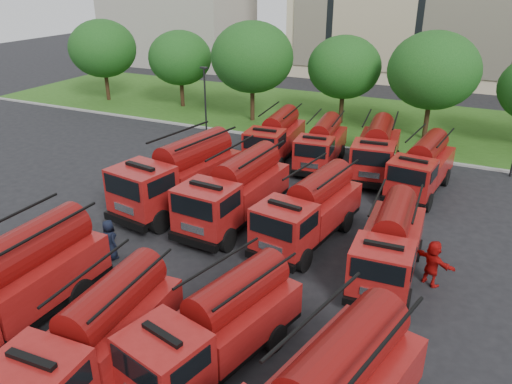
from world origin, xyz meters
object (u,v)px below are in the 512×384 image
at_px(fire_truck_8, 276,137).
at_px(firefighter_4, 112,258).
at_px(fire_truck_0, 6,286).
at_px(fire_truck_1, 95,339).
at_px(firefighter_5, 429,284).
at_px(fire_truck_10, 377,149).
at_px(fire_truck_6, 310,210).
at_px(fire_truck_7, 390,243).
at_px(fire_truck_11, 422,167).
at_px(fire_truck_2, 217,326).
at_px(fire_truck_5, 235,191).
at_px(fire_truck_4, 179,175).
at_px(fire_truck_9, 322,144).

bearing_deg(fire_truck_8, firefighter_4, -100.42).
bearing_deg(fire_truck_0, fire_truck_1, -7.33).
bearing_deg(fire_truck_0, firefighter_5, 35.63).
distance_m(fire_truck_10, firefighter_4, 17.41).
bearing_deg(fire_truck_6, fire_truck_7, -10.76).
xyz_separation_m(fire_truck_7, fire_truck_11, (-0.13, 9.55, 0.04)).
height_order(fire_truck_2, fire_truck_11, fire_truck_11).
relative_size(fire_truck_2, fire_truck_7, 1.04).
height_order(fire_truck_10, firefighter_4, fire_truck_10).
relative_size(fire_truck_1, firefighter_4, 3.69).
bearing_deg(fire_truck_1, firefighter_5, 45.90).
xyz_separation_m(fire_truck_1, fire_truck_10, (3.75, 21.08, 0.04)).
bearing_deg(fire_truck_7, fire_truck_10, 102.47).
bearing_deg(fire_truck_0, fire_truck_7, 39.46).
height_order(fire_truck_0, fire_truck_11, fire_truck_0).
xyz_separation_m(fire_truck_5, fire_truck_8, (-1.86, 9.48, -0.16)).
distance_m(fire_truck_4, fire_truck_7, 11.77).
bearing_deg(firefighter_4, fire_truck_11, -108.84).
relative_size(fire_truck_0, fire_truck_4, 0.95).
height_order(fire_truck_0, fire_truck_1, fire_truck_0).
relative_size(fire_truck_11, firefighter_5, 3.50).
bearing_deg(fire_truck_4, fire_truck_9, 71.18).
xyz_separation_m(fire_truck_0, fire_truck_7, (11.32, 9.23, -0.29)).
distance_m(fire_truck_1, fire_truck_5, 11.47).
bearing_deg(fire_truck_9, firefighter_5, -58.27).
height_order(fire_truck_1, fire_truck_8, fire_truck_1).
xyz_separation_m(fire_truck_2, fire_truck_11, (3.73, 17.17, 0.04)).
height_order(fire_truck_0, fire_truck_2, fire_truck_0).
xyz_separation_m(fire_truck_10, firefighter_5, (4.90, -11.21, -1.60)).
bearing_deg(fire_truck_4, fire_truck_5, 2.96).
distance_m(fire_truck_0, fire_truck_10, 22.07).
height_order(fire_truck_1, fire_truck_11, fire_truck_1).
bearing_deg(fire_truck_5, fire_truck_4, 177.59).
bearing_deg(fire_truck_6, fire_truck_1, -95.80).
xyz_separation_m(fire_truck_10, firefighter_4, (-8.26, -15.24, -1.60)).
distance_m(fire_truck_0, fire_truck_7, 14.61).
bearing_deg(fire_truck_6, fire_truck_11, 73.12).
bearing_deg(fire_truck_11, fire_truck_2, -95.92).
distance_m(fire_truck_6, fire_truck_8, 11.31).
height_order(fire_truck_0, fire_truck_6, fire_truck_0).
bearing_deg(firefighter_5, fire_truck_8, -11.92).
xyz_separation_m(fire_truck_0, fire_truck_5, (3.30, 10.82, -0.08)).
xyz_separation_m(fire_truck_0, fire_truck_1, (4.44, -0.59, -0.23)).
xyz_separation_m(fire_truck_8, fire_truck_11, (9.76, -1.52, -0.01)).
bearing_deg(fire_truck_11, fire_truck_7, -82.89).
relative_size(fire_truck_0, firefighter_4, 4.17).
bearing_deg(fire_truck_4, fire_truck_8, 88.59).
bearing_deg(fire_truck_2, fire_truck_1, -130.23).
bearing_deg(fire_truck_8, fire_truck_4, -105.40).
xyz_separation_m(fire_truck_7, fire_truck_8, (-9.89, 11.07, 0.05)).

